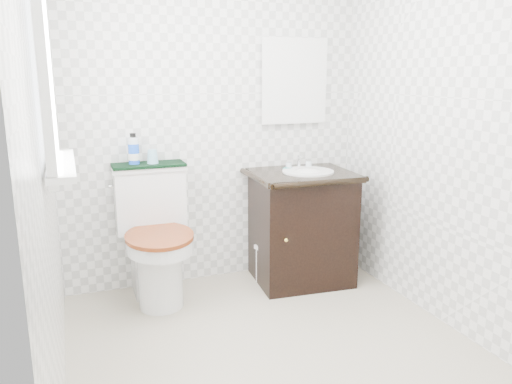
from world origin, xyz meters
TOP-DOWN VIEW (x-y plane):
  - floor at (0.00, 0.00)m, footprint 2.40×2.40m
  - wall_back at (0.00, 1.20)m, footprint 2.40×0.00m
  - wall_front at (0.00, -1.20)m, footprint 2.40×0.00m
  - wall_left at (-1.10, 0.00)m, footprint 0.00×2.40m
  - wall_right at (1.10, 0.00)m, footprint 0.00×2.40m
  - window at (-1.07, 0.25)m, footprint 0.02×0.70m
  - mirror at (0.61, 1.18)m, footprint 0.50×0.02m
  - toilet at (-0.50, 0.96)m, footprint 0.49×0.67m
  - vanity at (0.56, 0.90)m, footprint 0.75×0.65m
  - trash_bin at (0.33, 0.93)m, footprint 0.23×0.21m
  - towel at (-0.50, 1.09)m, footprint 0.48×0.22m
  - mouthwash_bottle at (-0.59, 1.11)m, footprint 0.07×0.07m
  - cup at (-0.47, 1.08)m, footprint 0.08×0.08m
  - soap_bar at (0.50, 1.02)m, footprint 0.08×0.05m

SIDE VIEW (x-z plane):
  - floor at x=0.00m, z-range 0.00..0.00m
  - trash_bin at x=0.33m, z-range 0.00..0.29m
  - toilet at x=-0.50m, z-range -0.06..0.84m
  - vanity at x=0.56m, z-range -0.03..0.89m
  - soap_bar at x=0.50m, z-range 0.82..0.84m
  - towel at x=-0.50m, z-range 0.90..0.92m
  - cup at x=-0.47m, z-range 0.92..1.01m
  - mouthwash_bottle at x=-0.59m, z-range 0.91..1.11m
  - wall_back at x=0.00m, z-range 0.00..2.40m
  - wall_front at x=0.00m, z-range 0.00..2.40m
  - wall_left at x=-1.10m, z-range 0.00..2.40m
  - wall_right at x=1.10m, z-range 0.00..2.40m
  - mirror at x=0.61m, z-range 1.15..1.75m
  - window at x=-1.07m, z-range 1.10..2.00m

